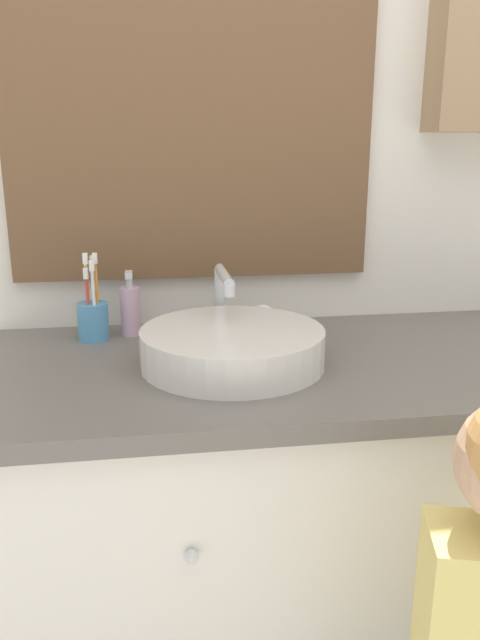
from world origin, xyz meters
The scene contains 5 objects.
wall_back centered at (0.03, 0.62, 1.28)m, with size 3.20×0.18×2.50m.
vanity_counter centered at (0.00, 0.30, 0.40)m, with size 1.45×0.59×0.79m.
sink_basin centered at (-0.22, 0.29, 0.83)m, with size 0.35×0.41×0.16m.
toothbrush_holder centered at (-0.50, 0.49, 0.84)m, with size 0.07×0.07×0.19m.
soap_dispenser centered at (-0.42, 0.52, 0.85)m, with size 0.04×0.04×0.15m.
Camera 1 is at (-0.38, -0.84, 1.21)m, focal length 35.00 mm.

